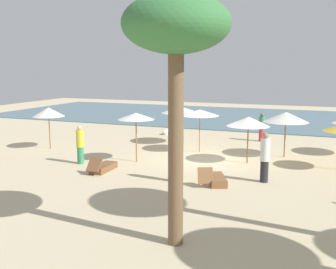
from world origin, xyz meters
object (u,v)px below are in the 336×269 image
(umbrella_8, at_px, (286,117))
(person_1, at_px, (262,127))
(person_5, at_px, (80,144))
(palm_3, at_px, (176,33))
(lounger_0, at_px, (216,179))
(lounger_2, at_px, (103,167))
(umbrella_3, at_px, (136,116))
(person_3, at_px, (265,157))
(umbrella_1, at_px, (248,122))
(umbrella_6, at_px, (200,113))
(umbrella_0, at_px, (49,112))
(dog, at_px, (166,132))
(umbrella_2, at_px, (181,110))
(person_4, at_px, (176,158))

(umbrella_8, distance_m, person_1, 4.46)
(umbrella_8, height_order, person_5, umbrella_8)
(palm_3, bearing_deg, lounger_0, 94.62)
(umbrella_8, relative_size, lounger_2, 1.33)
(lounger_2, bearing_deg, umbrella_3, 74.84)
(person_3, bearing_deg, umbrella_1, 112.72)
(person_1, distance_m, person_5, 11.31)
(lounger_2, bearing_deg, lounger_0, -0.27)
(person_3, height_order, palm_3, palm_3)
(umbrella_6, relative_size, palm_3, 0.37)
(umbrella_0, height_order, person_5, umbrella_0)
(lounger_0, bearing_deg, umbrella_6, 113.63)
(dog, bearing_deg, umbrella_3, -78.19)
(umbrella_1, height_order, umbrella_8, umbrella_8)
(umbrella_3, xyz_separation_m, palm_3, (4.93, -7.78, 3.10))
(umbrella_8, distance_m, dog, 9.22)
(umbrella_0, height_order, lounger_0, umbrella_0)
(umbrella_1, height_order, dog, umbrella_1)
(umbrella_3, bearing_deg, dog, 101.81)
(person_1, bearing_deg, umbrella_3, -121.54)
(umbrella_2, xyz_separation_m, lounger_2, (-0.99, -7.15, -1.84))
(umbrella_2, bearing_deg, person_4, -71.31)
(umbrella_0, distance_m, umbrella_2, 7.38)
(umbrella_2, height_order, umbrella_6, umbrella_6)
(umbrella_8, bearing_deg, person_1, 114.14)
(umbrella_1, bearing_deg, umbrella_6, 152.14)
(umbrella_2, relative_size, lounger_0, 1.28)
(umbrella_0, bearing_deg, umbrella_1, 3.38)
(umbrella_8, bearing_deg, person_4, -119.66)
(lounger_0, height_order, person_4, person_4)
(person_3, bearing_deg, palm_3, -100.81)
(lounger_0, relative_size, lounger_2, 1.02)
(person_4, bearing_deg, umbrella_3, 139.97)
(lounger_0, bearing_deg, palm_3, -85.38)
(lounger_0, distance_m, person_5, 6.82)
(person_3, distance_m, palm_3, 7.92)
(umbrella_6, height_order, dog, umbrella_6)
(umbrella_8, xyz_separation_m, person_3, (-0.25, -4.93, -1.02))
(umbrella_8, xyz_separation_m, person_1, (-1.76, 3.93, -1.16))
(umbrella_0, height_order, palm_3, palm_3)
(lounger_0, xyz_separation_m, dog, (-6.10, 9.95, 0.01))
(palm_3, bearing_deg, umbrella_8, 82.53)
(lounger_0, height_order, palm_3, palm_3)
(umbrella_1, xyz_separation_m, person_5, (-7.21, -2.99, -1.06))
(umbrella_1, relative_size, person_5, 1.22)
(umbrella_2, relative_size, umbrella_3, 0.95)
(umbrella_0, bearing_deg, lounger_0, -17.31)
(lounger_0, distance_m, person_4, 1.75)
(person_1, xyz_separation_m, dog, (-6.30, 0.16, -0.67))
(person_1, bearing_deg, umbrella_2, -148.51)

